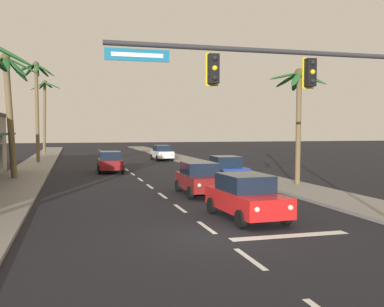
# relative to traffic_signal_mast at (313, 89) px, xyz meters

# --- Properties ---
(ground_plane) EXTENTS (220.00, 220.00, 0.00)m
(ground_plane) POSITION_rel_traffic_signal_mast_xyz_m (-3.31, -0.01, -4.73)
(ground_plane) COLOR black
(sidewalk_right) EXTENTS (3.20, 110.00, 0.14)m
(sidewalk_right) POSITION_rel_traffic_signal_mast_xyz_m (4.49, 19.99, -4.66)
(sidewalk_right) COLOR gray
(sidewalk_right) RESTS_ON ground
(sidewalk_left) EXTENTS (3.20, 110.00, 0.14)m
(sidewalk_left) POSITION_rel_traffic_signal_mast_xyz_m (-11.11, 19.99, -4.66)
(sidewalk_left) COLOR gray
(sidewalk_left) RESTS_ON ground
(lane_markings) EXTENTS (4.28, 86.74, 0.01)m
(lane_markings) POSITION_rel_traffic_signal_mast_xyz_m (-2.88, 19.54, -4.72)
(lane_markings) COLOR silver
(lane_markings) RESTS_ON ground
(traffic_signal_mast) EXTENTS (10.22, 0.41, 6.68)m
(traffic_signal_mast) POSITION_rel_traffic_signal_mast_xyz_m (0.00, 0.00, 0.00)
(traffic_signal_mast) COLOR #2D2D33
(traffic_signal_mast) RESTS_ON ground
(sedan_lead_at_stop_bar) EXTENTS (2.11, 4.51, 1.68)m
(sedan_lead_at_stop_bar) POSITION_rel_traffic_signal_mast_xyz_m (-1.42, 2.32, -3.87)
(sedan_lead_at_stop_bar) COLOR red
(sedan_lead_at_stop_bar) RESTS_ON ground
(sedan_third_in_queue) EXTENTS (2.00, 4.47, 1.68)m
(sedan_third_in_queue) POSITION_rel_traffic_signal_mast_xyz_m (-1.33, 8.89, -3.87)
(sedan_third_in_queue) COLOR maroon
(sedan_third_in_queue) RESTS_ON ground
(sedan_oncoming_far) EXTENTS (2.04, 4.49, 1.68)m
(sedan_oncoming_far) POSITION_rel_traffic_signal_mast_xyz_m (-4.86, 22.42, -3.87)
(sedan_oncoming_far) COLOR maroon
(sedan_oncoming_far) RESTS_ON ground
(sedan_parked_nearest_kerb) EXTENTS (2.06, 4.50, 1.68)m
(sedan_parked_nearest_kerb) POSITION_rel_traffic_signal_mast_xyz_m (1.96, 35.42, -3.87)
(sedan_parked_nearest_kerb) COLOR silver
(sedan_parked_nearest_kerb) RESTS_ON ground
(sedan_parked_mid_kerb) EXTENTS (2.08, 4.50, 1.68)m
(sedan_parked_mid_kerb) POSITION_rel_traffic_signal_mast_xyz_m (1.84, 13.69, -3.87)
(sedan_parked_mid_kerb) COLOR navy
(sedan_parked_mid_kerb) RESTS_ON ground
(palm_left_second) EXTENTS (4.57, 4.70, 8.47)m
(palm_left_second) POSITION_rel_traffic_signal_mast_xyz_m (-11.86, 18.54, 1.14)
(palm_left_second) COLOR brown
(palm_left_second) RESTS_ON ground
(palm_left_third) EXTENTS (3.85, 3.94, 10.26)m
(palm_left_third) POSITION_rel_traffic_signal_mast_xyz_m (-11.16, 33.81, 2.45)
(palm_left_third) COLOR brown
(palm_left_third) RESTS_ON ground
(palm_left_farthest) EXTENTS (3.95, 4.07, 10.06)m
(palm_left_farthest) POSITION_rel_traffic_signal_mast_xyz_m (-11.27, 49.09, 1.99)
(palm_left_farthest) COLOR brown
(palm_left_farthest) RESTS_ON ground
(palm_right_second) EXTENTS (3.80, 3.43, 7.01)m
(palm_right_second) POSITION_rel_traffic_signal_mast_xyz_m (5.22, 10.48, 0.44)
(palm_right_second) COLOR brown
(palm_right_second) RESTS_ON ground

